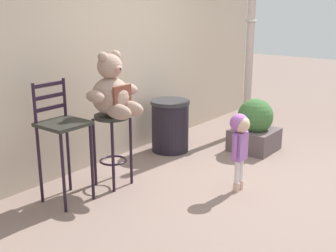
{
  "coord_description": "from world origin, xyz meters",
  "views": [
    {
      "loc": [
        -4.21,
        -2.04,
        1.99
      ],
      "look_at": [
        -0.6,
        0.75,
        0.69
      ],
      "focal_mm": 46.39,
      "sensor_mm": 36.0,
      "label": 1
    }
  ],
  "objects_px": {
    "teddy_bear": "(113,92)",
    "lamppost": "(249,57)",
    "trash_bin": "(170,125)",
    "planter_with_shrub": "(255,127)",
    "child_walking": "(240,135)",
    "bar_chair_empty": "(62,132)",
    "bar_stool_with_teddy": "(112,136)"
  },
  "relations": [
    {
      "from": "teddy_bear",
      "to": "lamppost",
      "type": "distance_m",
      "value": 2.8
    },
    {
      "from": "trash_bin",
      "to": "planter_with_shrub",
      "type": "xyz_separation_m",
      "value": [
        0.73,
        -0.92,
        -0.03
      ]
    },
    {
      "from": "child_walking",
      "to": "lamppost",
      "type": "xyz_separation_m",
      "value": [
        2.06,
        0.99,
        0.57
      ]
    },
    {
      "from": "teddy_bear",
      "to": "trash_bin",
      "type": "height_order",
      "value": "teddy_bear"
    },
    {
      "from": "trash_bin",
      "to": "bar_chair_empty",
      "type": "distance_m",
      "value": 1.97
    },
    {
      "from": "lamppost",
      "to": "trash_bin",
      "type": "bearing_deg",
      "value": 164.41
    },
    {
      "from": "teddy_bear",
      "to": "child_walking",
      "type": "relative_size",
      "value": 0.8
    },
    {
      "from": "teddy_bear",
      "to": "bar_chair_empty",
      "type": "bearing_deg",
      "value": 166.9
    },
    {
      "from": "child_walking",
      "to": "trash_bin",
      "type": "xyz_separation_m",
      "value": [
        0.6,
        1.4,
        -0.27
      ]
    },
    {
      "from": "bar_chair_empty",
      "to": "teddy_bear",
      "type": "bearing_deg",
      "value": -13.1
    },
    {
      "from": "trash_bin",
      "to": "planter_with_shrub",
      "type": "relative_size",
      "value": 0.98
    },
    {
      "from": "lamppost",
      "to": "teddy_bear",
      "type": "bearing_deg",
      "value": 176.67
    },
    {
      "from": "child_walking",
      "to": "lamppost",
      "type": "bearing_deg",
      "value": 25.18
    },
    {
      "from": "bar_chair_empty",
      "to": "planter_with_shrub",
      "type": "xyz_separation_m",
      "value": [
        2.65,
        -0.81,
        -0.41
      ]
    },
    {
      "from": "bar_chair_empty",
      "to": "bar_stool_with_teddy",
      "type": "bearing_deg",
      "value": -10.1
    },
    {
      "from": "teddy_bear",
      "to": "child_walking",
      "type": "xyz_separation_m",
      "value": [
        0.73,
        -1.16,
        -0.44
      ]
    },
    {
      "from": "planter_with_shrub",
      "to": "teddy_bear",
      "type": "bearing_deg",
      "value": 161.86
    },
    {
      "from": "child_walking",
      "to": "planter_with_shrub",
      "type": "bearing_deg",
      "value": 19.35
    },
    {
      "from": "child_walking",
      "to": "bar_stool_with_teddy",
      "type": "bearing_deg",
      "value": 120.85
    },
    {
      "from": "lamppost",
      "to": "bar_chair_empty",
      "type": "height_order",
      "value": "lamppost"
    },
    {
      "from": "child_walking",
      "to": "trash_bin",
      "type": "bearing_deg",
      "value": 66.2
    },
    {
      "from": "bar_chair_empty",
      "to": "trash_bin",
      "type": "bearing_deg",
      "value": 3.17
    },
    {
      "from": "teddy_bear",
      "to": "lamppost",
      "type": "relative_size",
      "value": 0.23
    },
    {
      "from": "child_walking",
      "to": "trash_bin",
      "type": "height_order",
      "value": "child_walking"
    },
    {
      "from": "child_walking",
      "to": "planter_with_shrub",
      "type": "distance_m",
      "value": 1.45
    },
    {
      "from": "child_walking",
      "to": "trash_bin",
      "type": "distance_m",
      "value": 1.55
    },
    {
      "from": "child_walking",
      "to": "planter_with_shrub",
      "type": "xyz_separation_m",
      "value": [
        1.33,
        0.48,
        -0.29
      ]
    },
    {
      "from": "teddy_bear",
      "to": "planter_with_shrub",
      "type": "bearing_deg",
      "value": -18.14
    },
    {
      "from": "teddy_bear",
      "to": "bar_chair_empty",
      "type": "xyz_separation_m",
      "value": [
        -0.6,
        0.14,
        -0.33
      ]
    },
    {
      "from": "bar_stool_with_teddy",
      "to": "lamppost",
      "type": "distance_m",
      "value": 2.86
    },
    {
      "from": "planter_with_shrub",
      "to": "lamppost",
      "type": "bearing_deg",
      "value": 35.03
    },
    {
      "from": "teddy_bear",
      "to": "child_walking",
      "type": "distance_m",
      "value": 1.44
    }
  ]
}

